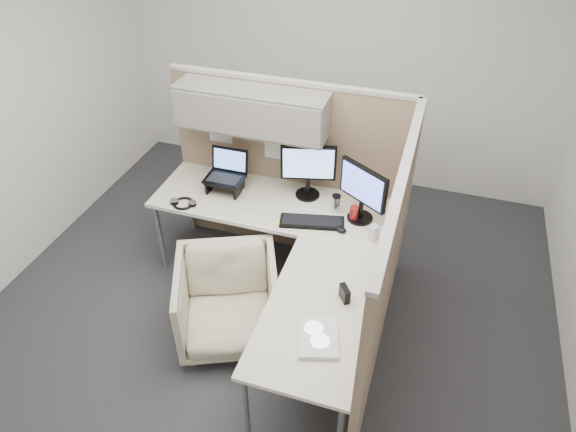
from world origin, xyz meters
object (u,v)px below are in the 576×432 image
(desk, at_px, (286,244))
(monitor_left, at_px, (308,167))
(office_chair, at_px, (228,298))
(keyboard, at_px, (312,222))

(desk, height_order, monitor_left, monitor_left)
(office_chair, relative_size, monitor_left, 1.61)
(desk, height_order, office_chair, office_chair)
(monitor_left, xyz_separation_m, keyboard, (0.13, -0.34, -0.26))
(office_chair, distance_m, monitor_left, 1.20)
(office_chair, height_order, monitor_left, monitor_left)
(desk, xyz_separation_m, monitor_left, (-0.00, 0.59, 0.32))
(office_chair, xyz_separation_m, keyboard, (0.46, 0.62, 0.37))
(desk, bearing_deg, monitor_left, 90.35)
(office_chair, bearing_deg, desk, 25.30)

